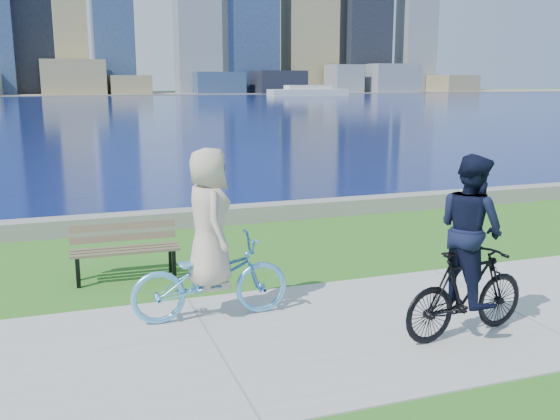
% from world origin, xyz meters
% --- Properties ---
extents(ground, '(320.00, 320.00, 0.00)m').
position_xyz_m(ground, '(0.00, 0.00, 0.00)').
color(ground, '#28651A').
rests_on(ground, ground).
extents(concrete_path, '(80.00, 3.50, 0.02)m').
position_xyz_m(concrete_path, '(0.00, 0.00, 0.01)').
color(concrete_path, '#A3A49E').
rests_on(concrete_path, ground).
extents(seawall, '(90.00, 0.50, 0.35)m').
position_xyz_m(seawall, '(0.00, 6.20, 0.17)').
color(seawall, gray).
rests_on(seawall, ground).
extents(bay_water, '(320.00, 131.00, 0.01)m').
position_xyz_m(bay_water, '(0.00, 72.00, 0.00)').
color(bay_water, '#0D1954').
rests_on(bay_water, ground).
extents(far_shore, '(320.00, 30.00, 0.12)m').
position_xyz_m(far_shore, '(0.00, 130.00, 0.06)').
color(far_shore, slate).
rests_on(far_shore, ground).
extents(ferry_far, '(14.32, 4.09, 1.94)m').
position_xyz_m(ferry_far, '(41.12, 99.72, 0.81)').
color(ferry_far, silver).
rests_on(ferry_far, ground).
extents(park_bench, '(1.63, 0.60, 0.84)m').
position_xyz_m(park_bench, '(-0.71, 3.05, 0.51)').
color(park_bench, black).
rests_on(park_bench, ground).
extents(cyclist_woman, '(0.76, 2.04, 2.20)m').
position_xyz_m(cyclist_woman, '(0.16, 0.95, 0.84)').
color(cyclist_woman, '#62B4EE').
rests_on(cyclist_woman, ground).
extents(cyclist_man, '(0.76, 1.84, 2.19)m').
position_xyz_m(cyclist_man, '(2.90, -0.61, 0.94)').
color(cyclist_man, black).
rests_on(cyclist_man, ground).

